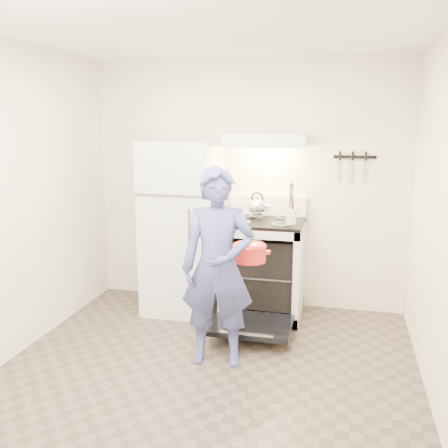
% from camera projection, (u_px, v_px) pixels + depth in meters
% --- Properties ---
extents(floor, '(3.60, 3.60, 0.00)m').
position_uv_depth(floor, '(199.00, 386.00, 3.63)').
color(floor, brown).
rests_on(floor, ground).
extents(back_wall, '(3.20, 0.02, 2.50)m').
position_uv_depth(back_wall, '(247.00, 185.00, 5.08)').
color(back_wall, '#F0E2C9').
rests_on(back_wall, ground).
extents(refrigerator, '(0.70, 0.70, 1.70)m').
position_uv_depth(refrigerator, '(183.00, 227.00, 4.97)').
color(refrigerator, silver).
rests_on(refrigerator, floor).
extents(stove_body, '(0.76, 0.65, 0.92)m').
position_uv_depth(stove_body, '(263.00, 269.00, 4.89)').
color(stove_body, silver).
rests_on(stove_body, floor).
extents(cooktop, '(0.76, 0.65, 0.03)m').
position_uv_depth(cooktop, '(264.00, 222.00, 4.79)').
color(cooktop, black).
rests_on(cooktop, stove_body).
extents(backsplash, '(0.76, 0.07, 0.20)m').
position_uv_depth(backsplash, '(269.00, 205.00, 5.04)').
color(backsplash, silver).
rests_on(backsplash, cooktop).
extents(oven_door, '(0.70, 0.54, 0.04)m').
position_uv_depth(oven_door, '(252.00, 325.00, 4.39)').
color(oven_door, black).
rests_on(oven_door, floor).
extents(oven_rack, '(0.60, 0.52, 0.01)m').
position_uv_depth(oven_rack, '(263.00, 271.00, 4.89)').
color(oven_rack, slate).
rests_on(oven_rack, stove_body).
extents(range_hood, '(0.76, 0.50, 0.12)m').
position_uv_depth(range_hood, '(266.00, 140.00, 4.70)').
color(range_hood, silver).
rests_on(range_hood, back_wall).
extents(knife_strip, '(0.40, 0.02, 0.03)m').
position_uv_depth(knife_strip, '(355.00, 157.00, 4.77)').
color(knife_strip, black).
rests_on(knife_strip, back_wall).
extents(pizza_stone, '(0.30, 0.30, 0.02)m').
position_uv_depth(pizza_stone, '(270.00, 270.00, 4.90)').
color(pizza_stone, '#866C4F').
rests_on(pizza_stone, oven_rack).
extents(tea_kettle, '(0.22, 0.18, 0.26)m').
position_uv_depth(tea_kettle, '(257.00, 206.00, 4.84)').
color(tea_kettle, silver).
rests_on(tea_kettle, cooktop).
extents(utensil_jar, '(0.11, 0.11, 0.13)m').
position_uv_depth(utensil_jar, '(291.00, 217.00, 4.48)').
color(utensil_jar, silver).
rests_on(utensil_jar, cooktop).
extents(person, '(0.61, 0.45, 1.56)m').
position_uv_depth(person, '(218.00, 267.00, 3.86)').
color(person, navy).
rests_on(person, floor).
extents(dutch_oven, '(0.35, 0.28, 0.23)m').
position_uv_depth(dutch_oven, '(249.00, 253.00, 4.09)').
color(dutch_oven, red).
rests_on(dutch_oven, person).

